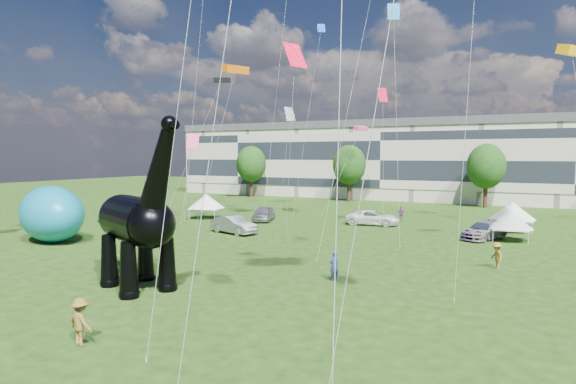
% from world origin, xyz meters
% --- Properties ---
extents(ground, '(220.00, 220.00, 0.00)m').
position_xyz_m(ground, '(0.00, 0.00, 0.00)').
color(ground, '#16330C').
rests_on(ground, ground).
extents(terrace_row, '(78.00, 11.00, 12.00)m').
position_xyz_m(terrace_row, '(-8.00, 62.00, 6.00)').
color(terrace_row, beige).
rests_on(terrace_row, ground).
extents(tree_far_left, '(5.20, 5.20, 9.44)m').
position_xyz_m(tree_far_left, '(-30.00, 53.00, 6.29)').
color(tree_far_left, '#382314').
rests_on(tree_far_left, ground).
extents(tree_mid_left, '(5.20, 5.20, 9.44)m').
position_xyz_m(tree_mid_left, '(-12.00, 53.00, 6.29)').
color(tree_mid_left, '#382314').
rests_on(tree_mid_left, ground).
extents(tree_mid_right, '(5.20, 5.20, 9.44)m').
position_xyz_m(tree_mid_right, '(8.00, 53.00, 6.29)').
color(tree_mid_right, '#382314').
rests_on(tree_mid_right, ground).
extents(dinosaur_sculpture, '(11.28, 6.26, 9.52)m').
position_xyz_m(dinosaur_sculpture, '(-6.01, 0.81, 3.59)').
color(dinosaur_sculpture, black).
rests_on(dinosaur_sculpture, ground).
extents(car_silver, '(3.36, 5.26, 1.67)m').
position_xyz_m(car_silver, '(-12.88, 27.43, 0.83)').
color(car_silver, '#BCBDC1').
rests_on(car_silver, ground).
extents(car_grey, '(5.27, 3.08, 1.64)m').
position_xyz_m(car_grey, '(-11.05, 18.58, 0.82)').
color(car_grey, gray).
rests_on(car_grey, ground).
extents(car_white, '(5.77, 3.17, 1.53)m').
position_xyz_m(car_white, '(-1.05, 29.77, 0.77)').
color(car_white, white).
rests_on(car_white, ground).
extents(car_dark, '(4.08, 5.67, 1.52)m').
position_xyz_m(car_dark, '(10.11, 25.87, 0.76)').
color(car_dark, '#595960').
rests_on(car_dark, ground).
extents(gazebo_near, '(3.81, 3.81, 2.53)m').
position_xyz_m(gazebo_near, '(12.18, 25.88, 1.78)').
color(gazebo_near, silver).
rests_on(gazebo_near, ground).
extents(gazebo_far, '(4.60, 4.60, 2.86)m').
position_xyz_m(gazebo_far, '(12.14, 31.30, 2.01)').
color(gazebo_far, white).
rests_on(gazebo_far, ground).
extents(gazebo_left, '(5.05, 5.05, 2.85)m').
position_xyz_m(gazebo_left, '(-19.78, 26.16, 2.00)').
color(gazebo_left, white).
rests_on(gazebo_left, ground).
extents(inflatable_teal, '(8.74, 7.00, 4.75)m').
position_xyz_m(inflatable_teal, '(-22.38, 8.03, 2.37)').
color(inflatable_teal, '#0E80AA').
rests_on(inflatable_teal, ground).
extents(visitors, '(51.73, 41.08, 1.86)m').
position_xyz_m(visitors, '(1.31, 15.32, 0.87)').
color(visitors, brown).
rests_on(visitors, ground).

